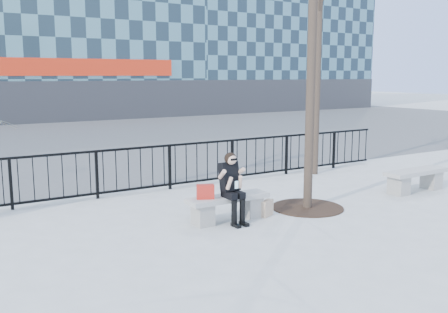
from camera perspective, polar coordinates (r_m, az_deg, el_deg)
ground at (r=9.64m, az=0.46°, el=-7.33°), size 120.00×120.00×0.00m
street_surface at (r=23.52m, az=-19.27°, el=2.07°), size 60.00×23.00×0.01m
railing at (r=12.09m, az=-7.08°, el=-1.27°), size 14.00×0.06×1.10m
tree_grate at (r=10.66m, az=9.50°, el=-5.77°), size 1.50×1.50×0.02m
bench_main at (r=9.56m, az=0.46°, el=-5.60°), size 1.65×0.46×0.49m
bench_second at (r=12.77m, az=21.07°, el=-2.32°), size 1.78×0.50×0.53m
seated_woman at (r=9.34m, az=0.98°, el=-3.63°), size 0.50×0.64×1.34m
handbag at (r=9.26m, az=-2.15°, el=-4.04°), size 0.36×0.27×0.27m
shopping_bag at (r=9.93m, az=4.90°, el=-5.91°), size 0.36×0.26×0.32m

